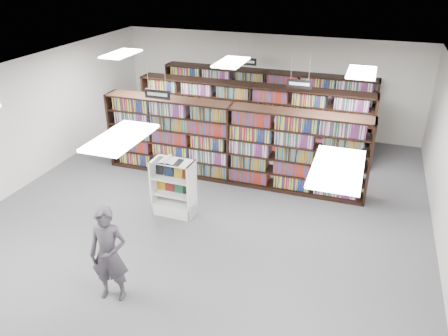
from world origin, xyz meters
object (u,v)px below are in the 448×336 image
(endcap_display, at_px, (175,195))
(open_book, at_px, (168,160))
(shopper, at_px, (109,254))
(bookshelf_row_near, at_px, (231,144))

(endcap_display, distance_m, open_book, 0.94)
(open_book, bearing_deg, shopper, -87.25)
(open_book, xyz_separation_m, shopper, (0.21, -2.81, -0.49))
(open_book, height_order, shopper, shopper)
(bookshelf_row_near, height_order, open_book, bookshelf_row_near)
(bookshelf_row_near, bearing_deg, open_book, -110.16)
(bookshelf_row_near, xyz_separation_m, endcap_display, (-0.70, -2.00, -0.59))
(shopper, bearing_deg, endcap_display, 80.69)
(bookshelf_row_near, distance_m, endcap_display, 2.20)
(bookshelf_row_near, height_order, shopper, bookshelf_row_near)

